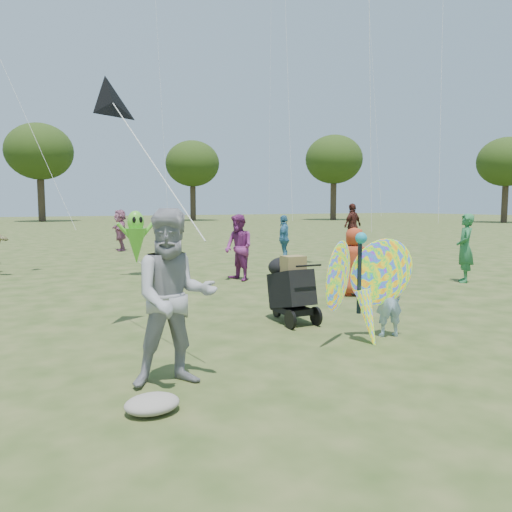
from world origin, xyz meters
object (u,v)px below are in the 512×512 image
(crowd_f, at_px, (465,248))
(butterfly_kite, at_px, (363,288))
(crowd_j, at_px, (120,230))
(alien_kite, at_px, (136,240))
(adult_man, at_px, (174,298))
(jogging_stroller, at_px, (290,285))
(crowd_c, at_px, (284,239))
(crowd_h, at_px, (353,226))
(crowd_e, at_px, (239,248))
(crowd_a, at_px, (354,262))
(child_girl, at_px, (389,298))

(crowd_f, relative_size, butterfly_kite, 0.97)
(crowd_j, height_order, alien_kite, alien_kite)
(adult_man, xyz_separation_m, jogging_stroller, (2.58, 1.79, -0.32))
(jogging_stroller, bearing_deg, crowd_c, 61.51)
(crowd_h, distance_m, alien_kite, 11.41)
(crowd_h, xyz_separation_m, jogging_stroller, (-9.97, -10.45, -0.36))
(alien_kite, bearing_deg, butterfly_kite, -83.15)
(alien_kite, bearing_deg, crowd_c, 8.22)
(adult_man, relative_size, crowd_e, 1.12)
(crowd_c, bearing_deg, alien_kite, -40.88)
(crowd_e, height_order, butterfly_kite, crowd_e)
(crowd_a, height_order, crowd_c, crowd_c)
(adult_man, height_order, jogging_stroller, adult_man)
(child_girl, bearing_deg, adult_man, 23.73)
(crowd_c, relative_size, jogging_stroller, 1.43)
(crowd_f, relative_size, crowd_h, 0.86)
(crowd_j, bearing_deg, crowd_e, 10.43)
(adult_man, distance_m, crowd_c, 11.39)
(crowd_h, bearing_deg, child_girl, 36.34)
(child_girl, xyz_separation_m, crowd_c, (3.62, 8.64, 0.22))
(crowd_j, distance_m, alien_kite, 7.64)
(adult_man, distance_m, crowd_e, 7.27)
(crowd_j, bearing_deg, butterfly_kite, 5.21)
(child_girl, relative_size, alien_kite, 0.64)
(child_girl, xyz_separation_m, jogging_stroller, (-0.78, 1.43, 0.06))
(child_girl, distance_m, alien_kite, 8.05)
(adult_man, xyz_separation_m, crowd_h, (12.55, 12.25, 0.04))
(adult_man, relative_size, crowd_a, 1.31)
(child_girl, relative_size, crowd_a, 0.78)
(child_girl, height_order, crowd_j, crowd_j)
(crowd_c, height_order, crowd_j, crowd_j)
(crowd_a, bearing_deg, child_girl, 75.94)
(crowd_f, height_order, crowd_h, crowd_h)
(child_girl, distance_m, crowd_j, 15.42)
(crowd_a, relative_size, crowd_c, 0.92)
(alien_kite, bearing_deg, child_girl, -79.28)
(butterfly_kite, bearing_deg, crowd_h, 50.82)
(crowd_f, bearing_deg, jogging_stroller, -32.79)
(crowd_j, bearing_deg, crowd_c, 35.56)
(crowd_h, xyz_separation_m, butterfly_kite, (-9.73, -11.94, -0.21))
(adult_man, height_order, crowd_h, crowd_h)
(crowd_a, xyz_separation_m, crowd_j, (-1.79, 12.61, 0.14))
(child_girl, distance_m, jogging_stroller, 1.63)
(crowd_e, distance_m, crowd_h, 10.61)
(crowd_h, bearing_deg, crowd_e, 19.10)
(crowd_f, bearing_deg, child_girl, -17.55)
(crowd_e, bearing_deg, crowd_c, 124.59)
(adult_man, distance_m, crowd_j, 16.11)
(child_girl, height_order, crowd_f, crowd_f)
(crowd_e, distance_m, jogging_stroller, 4.56)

